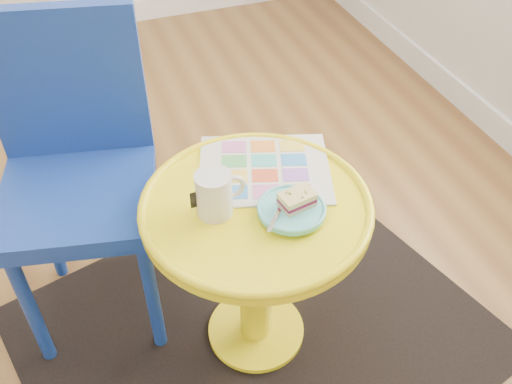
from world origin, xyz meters
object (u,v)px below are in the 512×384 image
object	(u,v)px
chair	(76,163)
plate	(292,210)
newspaper	(264,169)
side_table	(256,246)
mug	(215,193)

from	to	relation	value
chair	plate	distance (m)	0.61
newspaper	plate	bearing A→B (deg)	-71.83
side_table	mug	size ratio (longest dim) A/B	4.57
mug	newspaper	bearing A→B (deg)	28.79
chair	newspaper	bearing A→B (deg)	-13.19
plate	mug	bearing A→B (deg)	155.63
newspaper	mug	distance (m)	0.21
side_table	mug	bearing A→B (deg)	174.60
side_table	chair	size ratio (longest dim) A/B	0.62
side_table	plate	world-z (taller)	plate
side_table	chair	bearing A→B (deg)	139.64
newspaper	plate	xyz separation A→B (m)	(-0.00, -0.18, 0.01)
side_table	newspaper	xyz separation A→B (m)	(0.07, 0.12, 0.16)
chair	mug	world-z (taller)	chair
mug	plate	size ratio (longest dim) A/B	0.77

